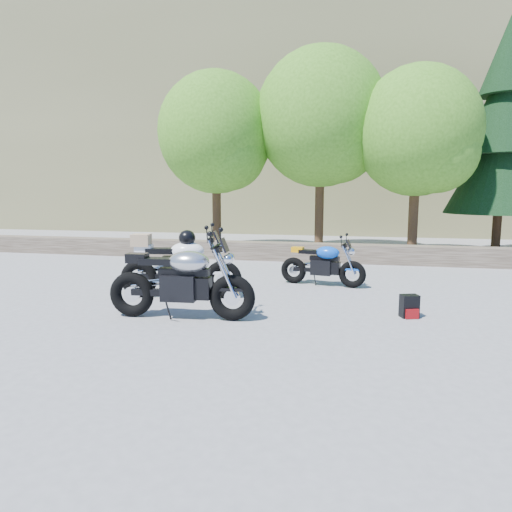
# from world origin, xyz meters

# --- Properties ---
(ground) EXTENTS (90.00, 90.00, 0.00)m
(ground) POSITION_xyz_m (0.00, 0.00, 0.00)
(ground) COLOR gray
(ground) RESTS_ON ground
(stone_wall) EXTENTS (22.00, 0.55, 0.50)m
(stone_wall) POSITION_xyz_m (0.00, 5.50, 0.25)
(stone_wall) COLOR #43392D
(stone_wall) RESTS_ON ground
(hillside) EXTENTS (80.00, 30.00, 15.00)m
(hillside) POSITION_xyz_m (3.00, 28.00, 7.50)
(hillside) COLOR olive
(hillside) RESTS_ON ground
(tree_decid_left) EXTENTS (3.67, 3.67, 5.62)m
(tree_decid_left) POSITION_xyz_m (-2.39, 7.14, 3.63)
(tree_decid_left) COLOR #382314
(tree_decid_left) RESTS_ON ground
(tree_decid_mid) EXTENTS (4.08, 4.08, 6.24)m
(tree_decid_mid) POSITION_xyz_m (0.91, 7.54, 4.04)
(tree_decid_mid) COLOR #382314
(tree_decid_mid) RESTS_ON ground
(tree_decid_right) EXTENTS (3.54, 3.54, 5.41)m
(tree_decid_right) POSITION_xyz_m (3.71, 6.94, 3.50)
(tree_decid_right) COLOR #382314
(tree_decid_right) RESTS_ON ground
(conifer_near) EXTENTS (3.17, 3.17, 7.06)m
(conifer_near) POSITION_xyz_m (6.20, 8.20, 3.68)
(conifer_near) COLOR #382314
(conifer_near) RESTS_ON ground
(silver_bike) EXTENTS (2.29, 0.73, 1.15)m
(silver_bike) POSITION_xyz_m (-0.57, -0.73, 0.56)
(silver_bike) COLOR black
(silver_bike) RESTS_ON ground
(white_bike) EXTENTS (2.24, 0.73, 1.24)m
(white_bike) POSITION_xyz_m (-1.12, 0.57, 0.61)
(white_bike) COLOR black
(white_bike) RESTS_ON ground
(blue_bike) EXTENTS (1.79, 0.59, 0.90)m
(blue_bike) POSITION_xyz_m (1.34, 2.23, 0.44)
(blue_bike) COLOR black
(blue_bike) RESTS_ON ground
(backpack) EXTENTS (0.31, 0.29, 0.35)m
(backpack) POSITION_xyz_m (2.83, 0.08, 0.17)
(backpack) COLOR black
(backpack) RESTS_ON ground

